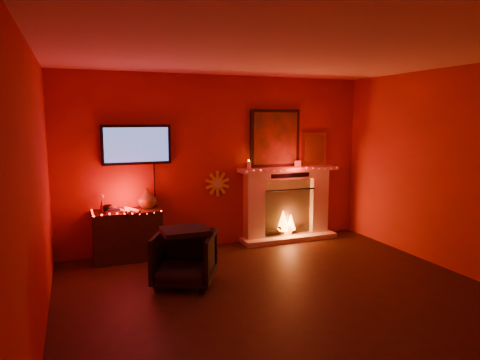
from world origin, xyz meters
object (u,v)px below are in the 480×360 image
at_px(fireplace, 286,197).
at_px(armchair, 185,258).
at_px(tv, 137,145).
at_px(sunburst_clock, 217,184).
at_px(console_table, 128,232).

xyz_separation_m(fireplace, armchair, (-2.10, -1.37, -0.39)).
bearing_deg(armchair, tv, 130.44).
bearing_deg(tv, sunburst_clock, 1.24).
relative_size(console_table, armchair, 1.40).
height_order(tv, sunburst_clock, tv).
bearing_deg(armchair, fireplace, 60.18).
xyz_separation_m(tv, armchair, (0.34, -1.43, -1.32)).
bearing_deg(console_table, armchair, -67.27).
relative_size(tv, sunburst_clock, 3.10).
height_order(sunburst_clock, console_table, sunburst_clock).
xyz_separation_m(sunburst_clock, armchair, (-0.91, -1.46, -0.67)).
bearing_deg(fireplace, armchair, -147.00).
bearing_deg(console_table, fireplace, 2.74).
relative_size(sunburst_clock, armchair, 0.55).
height_order(tv, armchair, tv).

